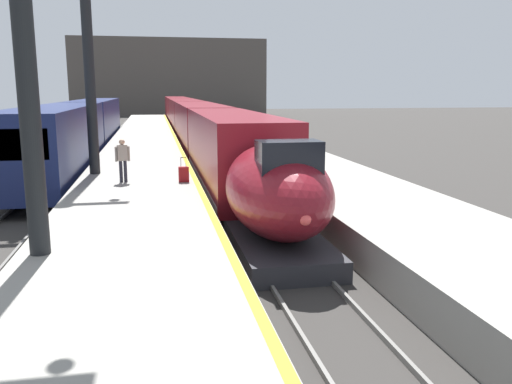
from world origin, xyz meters
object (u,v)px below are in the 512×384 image
(highspeed_train_main, at_px, (192,120))
(rolling_suitcase, at_px, (184,174))
(regional_train_adjacent, at_px, (82,127))
(passenger_near_edge, at_px, (123,157))
(station_column_far, at_px, (87,26))

(highspeed_train_main, xyz_separation_m, rolling_suitcase, (-2.25, -27.14, -0.62))
(highspeed_train_main, distance_m, rolling_suitcase, 27.24)
(highspeed_train_main, height_order, rolling_suitcase, highspeed_train_main)
(regional_train_adjacent, relative_size, passenger_near_edge, 21.66)
(regional_train_adjacent, bearing_deg, station_column_far, -81.05)
(regional_train_adjacent, distance_m, passenger_near_edge, 16.84)
(regional_train_adjacent, bearing_deg, highspeed_train_main, 51.77)
(station_column_far, bearing_deg, regional_train_adjacent, 98.95)
(station_column_far, xyz_separation_m, rolling_suitcase, (3.65, -2.89, -5.83))
(station_column_far, bearing_deg, rolling_suitcase, -38.35)
(highspeed_train_main, xyz_separation_m, regional_train_adjacent, (-8.10, -10.28, 0.15))
(passenger_near_edge, bearing_deg, highspeed_train_main, 80.30)
(highspeed_train_main, distance_m, passenger_near_edge, 27.14)
(rolling_suitcase, bearing_deg, station_column_far, 141.65)
(station_column_far, bearing_deg, highspeed_train_main, 76.33)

